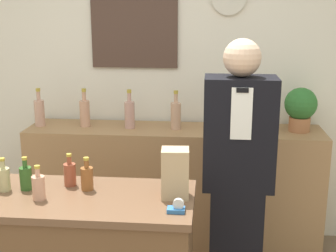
{
  "coord_description": "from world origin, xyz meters",
  "views": [
    {
      "loc": [
        0.44,
        -1.79,
        1.92
      ],
      "look_at": [
        0.16,
        1.11,
        1.16
      ],
      "focal_mm": 50.0,
      "sensor_mm": 36.0,
      "label": 1
    }
  ],
  "objects_px": {
    "potted_plant": "(301,107)",
    "tape_dispenser": "(177,208)",
    "paper_bag": "(175,173)",
    "shopkeeper": "(237,178)"
  },
  "relations": [
    {
      "from": "paper_bag",
      "to": "tape_dispenser",
      "type": "bearing_deg",
      "value": -82.73
    },
    {
      "from": "potted_plant",
      "to": "tape_dispenser",
      "type": "xyz_separation_m",
      "value": [
        -0.83,
        -1.36,
        -0.24
      ]
    },
    {
      "from": "potted_plant",
      "to": "tape_dispenser",
      "type": "height_order",
      "value": "potted_plant"
    },
    {
      "from": "paper_bag",
      "to": "tape_dispenser",
      "type": "distance_m",
      "value": 0.22
    },
    {
      "from": "potted_plant",
      "to": "tape_dispenser",
      "type": "bearing_deg",
      "value": -121.44
    },
    {
      "from": "shopkeeper",
      "to": "paper_bag",
      "type": "xyz_separation_m",
      "value": [
        -0.36,
        -0.45,
        0.18
      ]
    },
    {
      "from": "paper_bag",
      "to": "tape_dispenser",
      "type": "relative_size",
      "value": 3.01
    },
    {
      "from": "shopkeeper",
      "to": "potted_plant",
      "type": "bearing_deg",
      "value": 55.39
    },
    {
      "from": "potted_plant",
      "to": "paper_bag",
      "type": "height_order",
      "value": "potted_plant"
    },
    {
      "from": "shopkeeper",
      "to": "tape_dispenser",
      "type": "distance_m",
      "value": 0.73
    }
  ]
}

